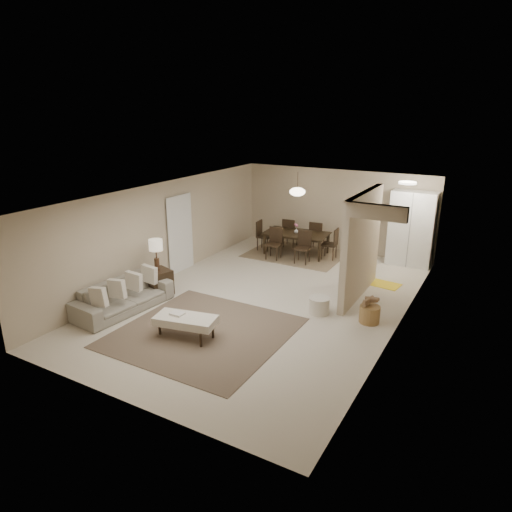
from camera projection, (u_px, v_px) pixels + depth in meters
The scene contains 22 objects.
floor at pixel (266, 299), 10.67m from camera, with size 9.00×9.00×0.00m, color beige.
ceiling at pixel (267, 193), 9.89m from camera, with size 9.00×9.00×0.00m, color white.
back_wall at pixel (336, 210), 14.00m from camera, with size 6.00×6.00×0.00m, color #BDAD8F.
left_wall at pixel (164, 231), 11.68m from camera, with size 9.00×9.00×0.00m, color #BDAD8F.
right_wall at pixel (402, 271), 8.87m from camera, with size 9.00×9.00×0.00m, color #BDAD8F.
partition at pixel (361, 246), 10.47m from camera, with size 0.15×2.50×2.50m, color #BDAD8F.
doorway at pixel (180, 234), 12.23m from camera, with size 0.04×0.90×2.04m, color black.
pantry_cabinet at pixel (412, 229), 12.67m from camera, with size 1.20×0.55×2.10m, color white.
flush_light at pixel (408, 183), 11.47m from camera, with size 0.44×0.44×0.05m, color white.
living_rug at pixel (204, 332), 9.09m from camera, with size 3.20×3.20×0.01m, color brown.
sofa at pixel (123, 296), 9.99m from camera, with size 0.87×2.22×0.65m, color gray.
ottoman_bench at pixel (186, 321), 8.83m from camera, with size 1.28×0.78×0.43m.
side_table at pixel (158, 282), 10.88m from camera, with size 0.55×0.55×0.60m, color black.
table_lamp at pixel (156, 248), 10.61m from camera, with size 0.32×0.32×0.76m.
round_pouf at pixel (319, 305), 9.90m from camera, with size 0.46×0.46×0.36m, color beige.
wicker_basket at pixel (370, 314), 9.47m from camera, with size 0.42×0.42×0.36m, color brown.
dining_rug at pixel (296, 254), 13.89m from camera, with size 2.80×2.10×0.01m, color #877254.
dining_table at pixel (296, 244), 13.79m from camera, with size 1.91×1.07×0.67m, color black.
dining_chairs at pixel (296, 240), 13.75m from camera, with size 2.51×1.90×0.93m.
vase at pixel (296, 231), 13.66m from camera, with size 0.14×0.14×0.14m, color white.
yellow_mat at pixel (382, 284), 11.57m from camera, with size 0.88×0.54×0.01m, color yellow.
pendant_light at pixel (297, 192), 13.29m from camera, with size 0.46×0.46×0.71m.
Camera 1 is at (4.62, -8.66, 4.29)m, focal length 32.00 mm.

